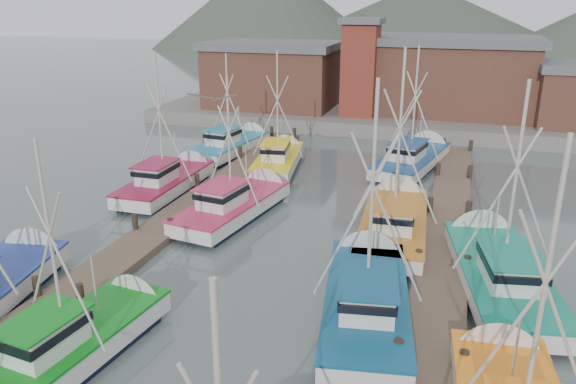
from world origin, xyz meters
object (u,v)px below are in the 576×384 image
(boat_12, at_px, (279,159))
(boat_8, at_px, (238,204))
(lookout_tower, at_px, (360,67))
(boat_4, at_px, (81,339))

(boat_12, bearing_deg, boat_8, -94.84)
(lookout_tower, height_order, boat_4, lookout_tower)
(lookout_tower, distance_m, boat_12, 15.57)
(lookout_tower, relative_size, boat_8, 0.91)
(lookout_tower, xyz_separation_m, boat_12, (-2.83, -14.52, -4.87))
(boat_8, distance_m, boat_12, 9.30)
(boat_8, xyz_separation_m, boat_12, (-0.69, 9.27, 0.00))
(lookout_tower, bearing_deg, boat_12, -101.02)
(lookout_tower, distance_m, boat_8, 24.37)
(lookout_tower, height_order, boat_8, lookout_tower)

